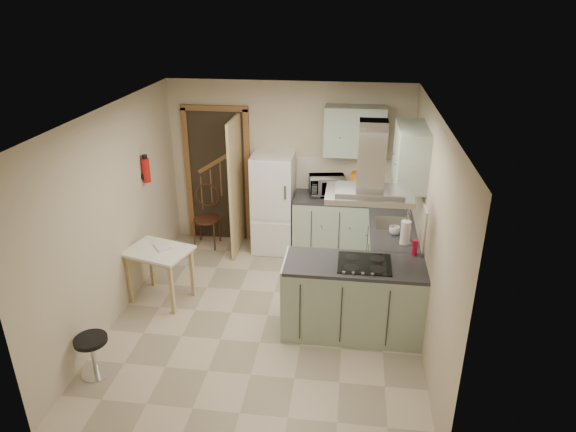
# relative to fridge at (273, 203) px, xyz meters

# --- Properties ---
(floor) EXTENTS (4.20, 4.20, 0.00)m
(floor) POSITION_rel_fridge_xyz_m (0.20, -1.80, -0.75)
(floor) COLOR #C2B297
(floor) RESTS_ON ground
(ceiling) EXTENTS (4.20, 4.20, 0.00)m
(ceiling) POSITION_rel_fridge_xyz_m (0.20, -1.80, 1.75)
(ceiling) COLOR silver
(ceiling) RESTS_ON back_wall
(back_wall) EXTENTS (3.60, 0.00, 3.60)m
(back_wall) POSITION_rel_fridge_xyz_m (0.20, 0.30, 0.50)
(back_wall) COLOR #C0B194
(back_wall) RESTS_ON floor
(left_wall) EXTENTS (0.00, 4.20, 4.20)m
(left_wall) POSITION_rel_fridge_xyz_m (-1.60, -1.80, 0.50)
(left_wall) COLOR #C0B194
(left_wall) RESTS_ON floor
(right_wall) EXTENTS (0.00, 4.20, 4.20)m
(right_wall) POSITION_rel_fridge_xyz_m (2.00, -1.80, 0.50)
(right_wall) COLOR #C0B194
(right_wall) RESTS_ON floor
(doorway) EXTENTS (1.10, 0.12, 2.10)m
(doorway) POSITION_rel_fridge_xyz_m (-0.90, 0.27, 0.30)
(doorway) COLOR brown
(doorway) RESTS_ON floor
(fridge) EXTENTS (0.60, 0.60, 1.50)m
(fridge) POSITION_rel_fridge_xyz_m (0.00, 0.00, 0.00)
(fridge) COLOR white
(fridge) RESTS_ON floor
(counter_back) EXTENTS (1.08, 0.60, 0.90)m
(counter_back) POSITION_rel_fridge_xyz_m (0.86, 0.00, -0.30)
(counter_back) COLOR #9EB2A0
(counter_back) RESTS_ON floor
(counter_right) EXTENTS (0.60, 1.95, 0.90)m
(counter_right) POSITION_rel_fridge_xyz_m (1.70, -0.68, -0.30)
(counter_right) COLOR #9EB2A0
(counter_right) RESTS_ON floor
(splashback) EXTENTS (1.68, 0.02, 0.50)m
(splashback) POSITION_rel_fridge_xyz_m (1.16, 0.29, 0.40)
(splashback) COLOR beige
(splashback) RESTS_ON counter_back
(wall_cabinet_back) EXTENTS (0.85, 0.35, 0.70)m
(wall_cabinet_back) POSITION_rel_fridge_xyz_m (1.15, 0.12, 1.10)
(wall_cabinet_back) COLOR #9EB2A0
(wall_cabinet_back) RESTS_ON back_wall
(wall_cabinet_right) EXTENTS (0.35, 0.90, 0.70)m
(wall_cabinet_right) POSITION_rel_fridge_xyz_m (1.82, -0.95, 1.10)
(wall_cabinet_right) COLOR #9EB2A0
(wall_cabinet_right) RESTS_ON right_wall
(peninsula) EXTENTS (1.55, 0.65, 0.90)m
(peninsula) POSITION_rel_fridge_xyz_m (1.22, -1.98, -0.30)
(peninsula) COLOR #9EB2A0
(peninsula) RESTS_ON floor
(hob) EXTENTS (0.58, 0.50, 0.01)m
(hob) POSITION_rel_fridge_xyz_m (1.32, -1.98, 0.16)
(hob) COLOR black
(hob) RESTS_ON peninsula
(extractor_hood) EXTENTS (0.90, 0.55, 0.10)m
(extractor_hood) POSITION_rel_fridge_xyz_m (1.32, -1.98, 0.97)
(extractor_hood) COLOR silver
(extractor_hood) RESTS_ON ceiling
(sink) EXTENTS (0.45, 0.40, 0.01)m
(sink) POSITION_rel_fridge_xyz_m (1.70, -0.85, 0.16)
(sink) COLOR silver
(sink) RESTS_ON counter_right
(fire_extinguisher) EXTENTS (0.10, 0.10, 0.32)m
(fire_extinguisher) POSITION_rel_fridge_xyz_m (-1.54, -0.90, 0.75)
(fire_extinguisher) COLOR #B2140F
(fire_extinguisher) RESTS_ON left_wall
(drop_leaf_table) EXTENTS (0.89, 0.76, 0.71)m
(drop_leaf_table) POSITION_rel_fridge_xyz_m (-1.20, -1.60, -0.39)
(drop_leaf_table) COLOR tan
(drop_leaf_table) RESTS_ON floor
(bentwood_chair) EXTENTS (0.40, 0.40, 0.88)m
(bentwood_chair) POSITION_rel_fridge_xyz_m (-1.04, -0.04, -0.31)
(bentwood_chair) COLOR #481B18
(bentwood_chair) RESTS_ON floor
(stool) EXTENTS (0.37, 0.37, 0.45)m
(stool) POSITION_rel_fridge_xyz_m (-1.40, -3.05, -0.53)
(stool) COLOR black
(stool) RESTS_ON floor
(microwave) EXTENTS (0.56, 0.43, 0.28)m
(microwave) POSITION_rel_fridge_xyz_m (0.79, 0.07, 0.29)
(microwave) COLOR black
(microwave) RESTS_ON counter_back
(kettle) EXTENTS (0.20, 0.20, 0.24)m
(kettle) POSITION_rel_fridge_xyz_m (1.19, 0.06, 0.27)
(kettle) COLOR white
(kettle) RESTS_ON counter_back
(cereal_box) EXTENTS (0.12, 0.23, 0.32)m
(cereal_box) POSITION_rel_fridge_xyz_m (1.18, 0.19, 0.31)
(cereal_box) COLOR orange
(cereal_box) RESTS_ON counter_back
(soap_bottle) EXTENTS (0.10, 0.11, 0.20)m
(soap_bottle) POSITION_rel_fridge_xyz_m (1.89, -0.25, 0.25)
(soap_bottle) COLOR #B7B8C4
(soap_bottle) RESTS_ON counter_right
(paper_towel) EXTENTS (0.14, 0.14, 0.30)m
(paper_towel) POSITION_rel_fridge_xyz_m (1.80, -1.41, 0.30)
(paper_towel) COLOR silver
(paper_towel) RESTS_ON counter_right
(cup) EXTENTS (0.15, 0.15, 0.10)m
(cup) POSITION_rel_fridge_xyz_m (1.70, -1.18, 0.20)
(cup) COLOR silver
(cup) RESTS_ON counter_right
(red_bottle) EXTENTS (0.08, 0.08, 0.19)m
(red_bottle) POSITION_rel_fridge_xyz_m (1.89, -1.69, 0.24)
(red_bottle) COLOR #BA0F2E
(red_bottle) RESTS_ON peninsula
(book) EXTENTS (0.28, 0.29, 0.11)m
(book) POSITION_rel_fridge_xyz_m (-1.23, -1.58, 0.02)
(book) COLOR maroon
(book) RESTS_ON drop_leaf_table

